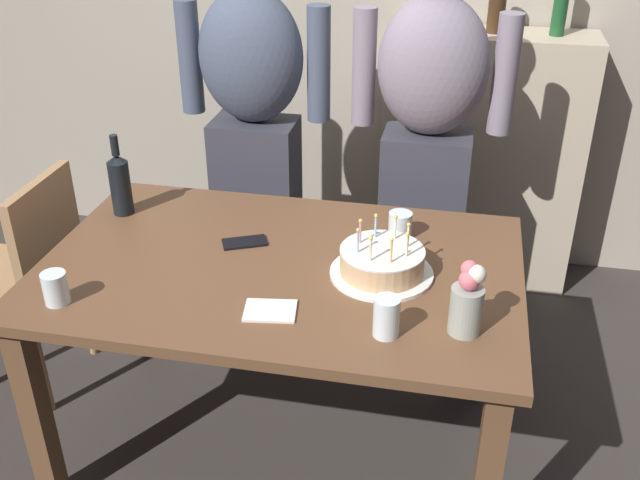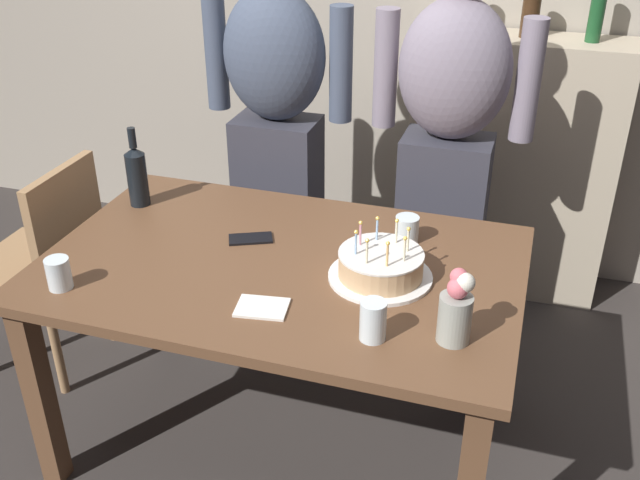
{
  "view_description": "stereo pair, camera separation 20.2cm",
  "coord_description": "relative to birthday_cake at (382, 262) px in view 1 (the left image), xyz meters",
  "views": [
    {
      "loc": [
        0.52,
        -1.9,
        1.91
      ],
      "look_at": [
        0.13,
        0.0,
        0.84
      ],
      "focal_mm": 40.92,
      "sensor_mm": 36.0,
      "label": 1
    },
    {
      "loc": [
        0.71,
        -1.85,
        1.91
      ],
      "look_at": [
        0.13,
        0.0,
        0.84
      ],
      "focal_mm": 40.92,
      "sensor_mm": 36.0,
      "label": 2
    }
  ],
  "objects": [
    {
      "name": "ground_plane",
      "position": [
        -0.32,
        -0.0,
        -0.78
      ],
      "size": [
        10.0,
        10.0,
        0.0
      ],
      "primitive_type": "plane",
      "color": "#332D2B"
    },
    {
      "name": "dining_table",
      "position": [
        -0.32,
        -0.0,
        -0.14
      ],
      "size": [
        1.5,
        0.96,
        0.74
      ],
      "color": "brown",
      "rests_on": "ground_plane"
    },
    {
      "name": "birthday_cake",
      "position": [
        0.0,
        0.0,
        0.0
      ],
      "size": [
        0.32,
        0.32,
        0.17
      ],
      "color": "white",
      "rests_on": "dining_table"
    },
    {
      "name": "water_glass_near",
      "position": [
        0.05,
        -0.3,
        0.01
      ],
      "size": [
        0.07,
        0.07,
        0.11
      ],
      "primitive_type": "cylinder",
      "color": "silver",
      "rests_on": "dining_table"
    },
    {
      "name": "water_glass_far",
      "position": [
        0.03,
        0.25,
        0.0
      ],
      "size": [
        0.08,
        0.08,
        0.09
      ],
      "primitive_type": "cylinder",
      "color": "silver",
      "rests_on": "dining_table"
    },
    {
      "name": "water_glass_side",
      "position": [
        -0.89,
        -0.34,
        0.01
      ],
      "size": [
        0.07,
        0.07,
        0.1
      ],
      "primitive_type": "cylinder",
      "color": "silver",
      "rests_on": "dining_table"
    },
    {
      "name": "wine_bottle",
      "position": [
        -0.95,
        0.23,
        0.07
      ],
      "size": [
        0.07,
        0.07,
        0.29
      ],
      "color": "black",
      "rests_on": "dining_table"
    },
    {
      "name": "cell_phone",
      "position": [
        -0.47,
        0.1,
        -0.04
      ],
      "size": [
        0.16,
        0.13,
        0.01
      ],
      "primitive_type": "cube",
      "rotation": [
        0.0,
        0.0,
        0.44
      ],
      "color": "black",
      "rests_on": "dining_table"
    },
    {
      "name": "napkin_stack",
      "position": [
        -0.28,
        -0.26,
        -0.04
      ],
      "size": [
        0.16,
        0.13,
        0.01
      ],
      "primitive_type": "cube",
      "rotation": [
        0.0,
        0.0,
        0.15
      ],
      "color": "white",
      "rests_on": "dining_table"
    },
    {
      "name": "flower_vase",
      "position": [
        0.26,
        -0.25,
        0.06
      ],
      "size": [
        0.09,
        0.09,
        0.21
      ],
      "color": "#999E93",
      "rests_on": "dining_table"
    },
    {
      "name": "person_man_bearded",
      "position": [
        -0.62,
        0.77,
        0.09
      ],
      "size": [
        0.61,
        0.27,
        1.66
      ],
      "rotation": [
        0.0,
        0.0,
        3.14
      ],
      "color": "#33333D",
      "rests_on": "ground_plane"
    },
    {
      "name": "person_woman_cardigan",
      "position": [
        0.07,
        0.77,
        0.09
      ],
      "size": [
        0.61,
        0.27,
        1.66
      ],
      "rotation": [
        0.0,
        0.0,
        3.14
      ],
      "color": "#33333D",
      "rests_on": "ground_plane"
    },
    {
      "name": "dining_chair",
      "position": [
        -1.33,
        0.15,
        -0.27
      ],
      "size": [
        0.42,
        0.42,
        0.87
      ],
      "rotation": [
        0.0,
        0.0,
        -1.57
      ],
      "color": "#A37A51",
      "rests_on": "ground_plane"
    },
    {
      "name": "shelf_cabinet",
      "position": [
        0.29,
        1.33,
        -0.18
      ],
      "size": [
        0.9,
        0.3,
        1.46
      ],
      "color": "tan",
      "rests_on": "ground_plane"
    }
  ]
}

